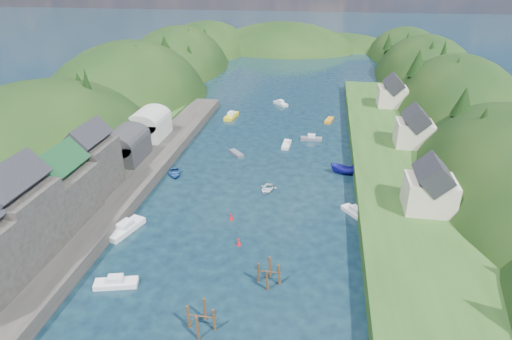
% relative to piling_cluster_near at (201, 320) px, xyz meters
% --- Properties ---
extents(ground, '(600.00, 600.00, 0.00)m').
position_rel_piling_cluster_near_xyz_m(ground, '(0.79, 53.91, -1.15)').
color(ground, black).
rests_on(ground, ground).
extents(hillside_left, '(44.00, 245.56, 52.00)m').
position_rel_piling_cluster_near_xyz_m(hillside_left, '(-44.21, 78.91, -9.19)').
color(hillside_left, black).
rests_on(hillside_left, ground).
extents(hillside_right, '(36.00, 245.56, 48.00)m').
position_rel_piling_cluster_near_xyz_m(hillside_right, '(45.79, 78.91, -8.57)').
color(hillside_right, black).
rests_on(hillside_right, ground).
extents(far_hills, '(103.00, 68.00, 44.00)m').
position_rel_piling_cluster_near_xyz_m(far_hills, '(2.01, 177.92, -11.95)').
color(far_hills, black).
rests_on(far_hills, ground).
extents(hill_trees, '(89.67, 150.28, 11.93)m').
position_rel_piling_cluster_near_xyz_m(hill_trees, '(2.86, 68.86, 9.95)').
color(hill_trees, black).
rests_on(hill_trees, ground).
extents(quay_left, '(12.00, 110.00, 2.00)m').
position_rel_piling_cluster_near_xyz_m(quay_left, '(-23.21, 23.91, -0.15)').
color(quay_left, '#2D2B28').
rests_on(quay_left, ground).
extents(terrace_left_grass, '(12.00, 110.00, 2.50)m').
position_rel_piling_cluster_near_xyz_m(terrace_left_grass, '(-30.21, 23.91, 0.10)').
color(terrace_left_grass, '#234719').
rests_on(terrace_left_grass, ground).
extents(quayside_buildings, '(8.00, 35.84, 12.90)m').
position_rel_piling_cluster_near_xyz_m(quayside_buildings, '(-25.21, 10.30, 5.93)').
color(quayside_buildings, '#2D2B28').
rests_on(quayside_buildings, quay_left).
extents(boat_sheds, '(7.00, 21.00, 7.50)m').
position_rel_piling_cluster_near_xyz_m(boat_sheds, '(-25.21, 42.91, 4.12)').
color(boat_sheds, '#2D2D30').
rests_on(boat_sheds, quay_left).
extents(terrace_right, '(16.00, 120.00, 2.40)m').
position_rel_piling_cluster_near_xyz_m(terrace_right, '(25.79, 43.91, 0.05)').
color(terrace_right, '#234719').
rests_on(terrace_right, ground).
extents(right_bank_cottages, '(9.00, 59.24, 8.41)m').
position_rel_piling_cluster_near_xyz_m(right_bank_cottages, '(28.79, 52.24, 4.69)').
color(right_bank_cottages, beige).
rests_on(right_bank_cottages, terrace_right).
extents(piling_cluster_near, '(3.38, 3.14, 3.44)m').
position_rel_piling_cluster_near_xyz_m(piling_cluster_near, '(0.00, 0.00, 0.00)').
color(piling_cluster_near, '#382314').
rests_on(piling_cluster_near, ground).
extents(piling_cluster_far, '(3.07, 2.88, 3.47)m').
position_rel_piling_cluster_near_xyz_m(piling_cluster_far, '(6.16, 8.45, 0.01)').
color(piling_cluster_far, '#382314').
rests_on(piling_cluster_far, ground).
extents(channel_buoy_near, '(0.70, 0.70, 1.10)m').
position_rel_piling_cluster_near_xyz_m(channel_buoy_near, '(0.96, 15.66, -0.67)').
color(channel_buoy_near, '#AE0D15').
rests_on(channel_buoy_near, ground).
extents(channel_buoy_far, '(0.70, 0.70, 1.10)m').
position_rel_piling_cluster_near_xyz_m(channel_buoy_far, '(-1.50, 22.04, -0.67)').
color(channel_buoy_far, '#AE0D15').
rests_on(channel_buoy_far, ground).
extents(moored_boats, '(38.05, 101.52, 2.18)m').
position_rel_piling_cluster_near_xyz_m(moored_boats, '(-2.21, 26.68, -0.54)').
color(moored_boats, silver).
rests_on(moored_boats, ground).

